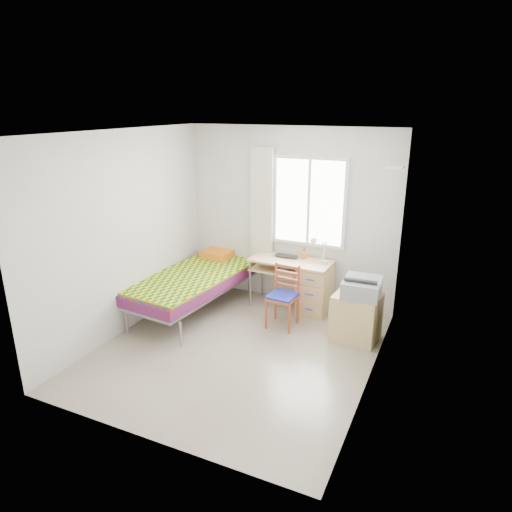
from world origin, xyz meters
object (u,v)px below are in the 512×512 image
at_px(bed, 196,279).
at_px(chair, 284,292).
at_px(cabinet, 356,317).
at_px(printer, 362,287).
at_px(desk, 311,285).

xyz_separation_m(bed, chair, (1.37, 0.03, 0.02)).
height_order(cabinet, printer, printer).
xyz_separation_m(bed, printer, (2.39, 0.04, 0.26)).
distance_m(bed, chair, 1.37).
height_order(desk, cabinet, desk).
distance_m(chair, cabinet, 1.00).
height_order(bed, printer, bed).
bearing_deg(chair, bed, -174.08).
bearing_deg(bed, cabinet, 6.88).
bearing_deg(desk, cabinet, -33.05).
distance_m(cabinet, printer, 0.42).
bearing_deg(printer, cabinet, 173.83).
height_order(bed, cabinet, bed).
height_order(bed, chair, bed).
bearing_deg(printer, chair, 177.75).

